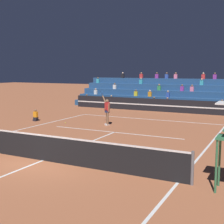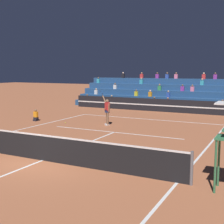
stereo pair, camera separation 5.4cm
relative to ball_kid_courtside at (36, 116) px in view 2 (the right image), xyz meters
The scene contains 8 objects.
ground_plane 10.18m from the ball_kid_courtside, 47.82° to the right, with size 120.00×120.00×0.00m, color #AD603D.
court_lines 10.18m from the ball_kid_courtside, 47.82° to the right, with size 11.10×23.90×0.01m.
tennis_net 10.17m from the ball_kid_courtside, 47.82° to the right, with size 12.00×0.10×1.10m.
sponsor_banner_wall 11.25m from the ball_kid_courtside, 52.61° to the left, with size 18.00×0.26×1.10m.
bleacher_stand 14.48m from the ball_kid_courtside, 61.77° to the left, with size 20.01×4.75×3.38m.
ball_kid_courtside is the anchor object (origin of this frame).
tennis_player 5.43m from the ball_kid_courtside, ahead, with size 1.11×0.86×2.31m.
tennis_ball 2.48m from the ball_kid_courtside, ahead, with size 0.07×0.07×0.07m, color #C6DB33.
Camera 2 is at (8.03, -9.53, 3.60)m, focal length 50.00 mm.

